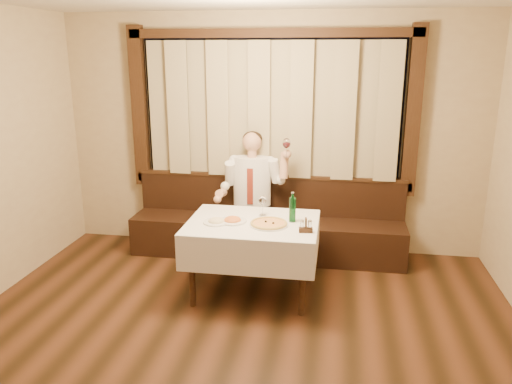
% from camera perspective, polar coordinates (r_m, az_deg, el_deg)
% --- Properties ---
extents(room, '(5.01, 6.01, 2.81)m').
position_cam_1_polar(room, '(3.98, -2.18, 3.32)').
color(room, black).
rests_on(room, ground).
extents(banquette, '(3.20, 0.61, 0.94)m').
position_cam_1_polar(banquette, '(5.97, 1.28, -4.24)').
color(banquette, black).
rests_on(banquette, ground).
extents(dining_table, '(1.27, 0.97, 0.76)m').
position_cam_1_polar(dining_table, '(4.90, -0.38, -4.56)').
color(dining_table, black).
rests_on(dining_table, ground).
extents(pizza, '(0.37, 0.37, 0.04)m').
position_cam_1_polar(pizza, '(4.76, 1.48, -3.63)').
color(pizza, white).
rests_on(pizza, dining_table).
extents(pasta_red, '(0.27, 0.27, 0.09)m').
position_cam_1_polar(pasta_red, '(4.85, -2.70, -3.01)').
color(pasta_red, white).
rests_on(pasta_red, dining_table).
extents(pasta_cream, '(0.26, 0.26, 0.09)m').
position_cam_1_polar(pasta_cream, '(4.84, -4.55, -3.14)').
color(pasta_cream, white).
rests_on(pasta_cream, dining_table).
extents(green_bottle, '(0.06, 0.06, 0.30)m').
position_cam_1_polar(green_bottle, '(4.84, 4.19, -1.97)').
color(green_bottle, '#125521').
rests_on(green_bottle, dining_table).
extents(table_wine_glass, '(0.08, 0.08, 0.21)m').
position_cam_1_polar(table_wine_glass, '(4.99, 0.75, -1.04)').
color(table_wine_glass, white).
rests_on(table_wine_glass, dining_table).
extents(cruet_caddy, '(0.13, 0.08, 0.13)m').
position_cam_1_polar(cruet_caddy, '(4.60, 5.71, -4.03)').
color(cruet_caddy, black).
rests_on(cruet_caddy, dining_table).
extents(seated_man, '(0.83, 0.62, 1.48)m').
position_cam_1_polar(seated_man, '(5.75, -0.51, 0.61)').
color(seated_man, black).
rests_on(seated_man, ground).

